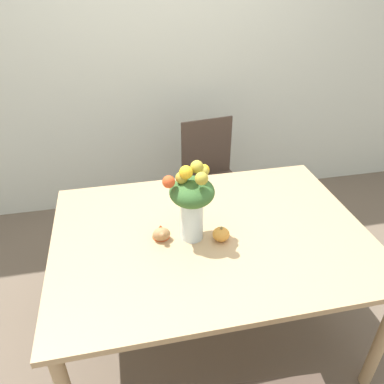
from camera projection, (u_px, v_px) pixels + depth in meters
name	position (u px, v px, depth m)	size (l,w,h in m)	color
ground_plane	(208.00, 326.00, 2.27)	(12.00, 12.00, 0.00)	brown
wall_back	(163.00, 43.00, 2.81)	(8.00, 0.06, 2.70)	silver
dining_table	(211.00, 243.00, 1.92)	(1.57, 1.14, 0.72)	tan
flower_vase	(192.00, 201.00, 1.74)	(0.24, 0.21, 0.41)	silver
pumpkin	(221.00, 234.00, 1.82)	(0.08, 0.08, 0.08)	gold
turkey_figurine	(161.00, 232.00, 1.83)	(0.09, 0.12, 0.07)	#A87A4C
dining_chair_near_window	(212.00, 179.00, 2.84)	(0.47, 0.47, 0.90)	#47382D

